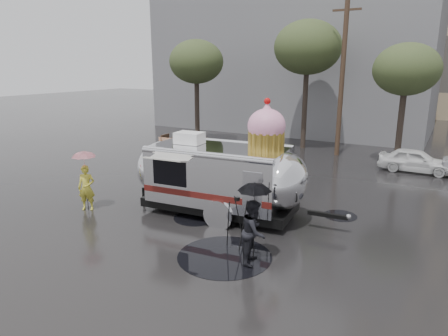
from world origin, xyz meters
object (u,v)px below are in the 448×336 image
Objects in this scene: person_left at (87,188)px; person_right at (254,232)px; tripod at (237,217)px; airstream_trailer at (222,173)px.

person_right is (7.25, -0.60, 0.04)m from person_left.
person_right is 1.15× the size of tripod.
airstream_trailer is 4.71× the size of person_left.
person_left is (-4.60, -2.17, -0.67)m from airstream_trailer.
person_left is at bearing -161.96° from tripod.
airstream_trailer is at bearing 30.44° from person_right.
person_left is 7.27m from person_right.
person_left is 0.95× the size of person_right.
airstream_trailer is at bearing -3.37° from person_left.
airstream_trailer is 2.85m from tripod.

